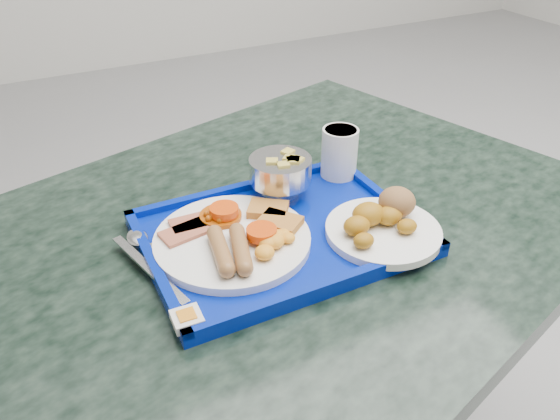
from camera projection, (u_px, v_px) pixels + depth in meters
name	position (u px, v px, depth m)	size (l,w,h in m)	color
floor	(529.00, 323.00, 1.69)	(6.00, 6.00, 0.00)	gray
table	(258.00, 322.00, 0.94)	(1.33, 1.07, 0.73)	gray
tray	(280.00, 235.00, 0.82)	(0.40, 0.30, 0.02)	#031C9C
main_plate	(236.00, 237.00, 0.79)	(0.23, 0.23, 0.04)	white
bread_plate	(383.00, 222.00, 0.81)	(0.17, 0.17, 0.06)	white
fruit_bowl	(281.00, 171.00, 0.89)	(0.10, 0.10, 0.07)	silver
juice_cup	(339.00, 151.00, 0.94)	(0.06, 0.06, 0.09)	white
spoon	(144.00, 247.00, 0.78)	(0.04, 0.18, 0.01)	silver
knife	(149.00, 269.00, 0.75)	(0.01, 0.19, 0.00)	silver
jam_packet	(187.00, 319.00, 0.66)	(0.04, 0.04, 0.01)	white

